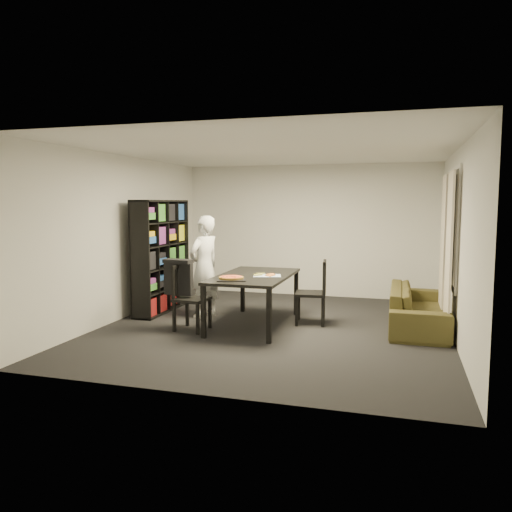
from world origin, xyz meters
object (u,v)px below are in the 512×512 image
(baking_tray, at_px, (231,279))
(person, at_px, (204,266))
(sofa, at_px, (418,307))
(bookshelf, at_px, (161,256))
(chair_right, at_px, (317,288))
(pepperoni_pizza, at_px, (231,278))
(chair_left, at_px, (186,293))
(dining_table, at_px, (254,279))

(baking_tray, bearing_deg, person, 130.55)
(sofa, bearing_deg, bookshelf, 90.24)
(chair_right, relative_size, baking_tray, 2.45)
(chair_right, xyz_separation_m, person, (-1.84, -0.02, 0.26))
(bookshelf, bearing_deg, pepperoni_pizza, -33.31)
(sofa, bearing_deg, chair_left, 108.32)
(sofa, bearing_deg, dining_table, 103.58)
(bookshelf, xyz_separation_m, dining_table, (1.82, -0.56, -0.24))
(dining_table, relative_size, baking_tray, 4.65)
(bookshelf, distance_m, baking_tray, 2.01)
(person, xyz_separation_m, pepperoni_pizza, (0.77, -0.87, -0.02))
(baking_tray, relative_size, pepperoni_pizza, 1.14)
(bookshelf, height_order, person, bookshelf)
(chair_left, bearing_deg, sofa, -66.60)
(baking_tray, height_order, pepperoni_pizza, pepperoni_pizza)
(chair_left, bearing_deg, chair_right, -58.69)
(person, xyz_separation_m, baking_tray, (0.78, -0.92, -0.04))
(person, bearing_deg, chair_left, 27.12)
(baking_tray, bearing_deg, chair_left, 175.37)
(chair_left, xyz_separation_m, sofa, (3.27, 1.08, -0.24))
(chair_left, relative_size, person, 0.58)
(bookshelf, height_order, chair_right, bookshelf)
(bookshelf, bearing_deg, sofa, 0.24)
(dining_table, bearing_deg, sofa, 13.58)
(chair_left, height_order, sofa, chair_left)
(chair_left, xyz_separation_m, person, (-0.07, 0.86, 0.28))
(bookshelf, distance_m, chair_left, 1.48)
(person, bearing_deg, chair_right, 113.18)
(bookshelf, relative_size, chair_left, 1.98)
(chair_left, distance_m, chair_right, 1.98)
(chair_left, height_order, person, person)
(chair_left, bearing_deg, baking_tray, -89.55)
(dining_table, xyz_separation_m, baking_tray, (-0.17, -0.56, 0.07))
(person, bearing_deg, sofa, 116.51)
(dining_table, bearing_deg, bookshelf, 162.97)
(chair_right, relative_size, sofa, 0.47)
(chair_left, bearing_deg, person, 9.54)
(chair_left, relative_size, chair_right, 0.98)
(dining_table, bearing_deg, chair_right, 22.44)
(dining_table, relative_size, chair_left, 1.94)
(chair_left, bearing_deg, dining_table, -55.09)
(chair_left, bearing_deg, pepperoni_pizza, -85.94)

